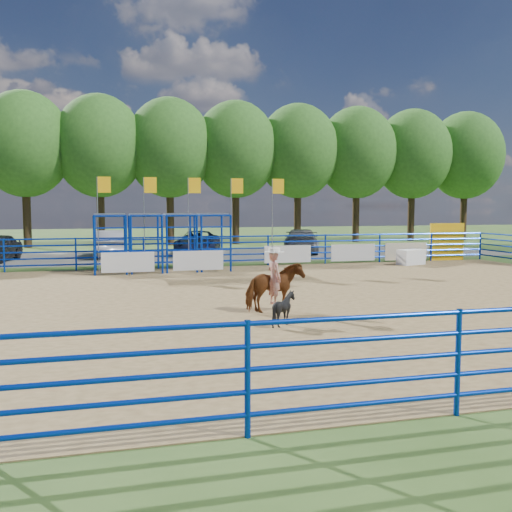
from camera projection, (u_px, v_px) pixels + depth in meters
name	position (u px, v px, depth m)	size (l,w,h in m)	color
ground	(264.00, 301.00, 17.57)	(120.00, 120.00, 0.00)	#446327
arena_dirt	(264.00, 300.00, 17.57)	(30.00, 20.00, 0.02)	#94794A
gravel_strip	(187.00, 255.00, 33.95)	(40.00, 10.00, 0.01)	slate
announcer_table	(411.00, 257.00, 28.19)	(1.41, 0.66, 0.75)	white
horse_and_rider	(274.00, 281.00, 15.55)	(1.71, 1.06, 2.49)	brown
calf	(284.00, 309.00, 13.80)	(0.67, 0.75, 0.83)	black
car_b	(109.00, 243.00, 32.67)	(1.62, 4.64, 1.53)	gray
car_c	(198.00, 243.00, 34.02)	(2.36, 5.12, 1.42)	black
car_d	(301.00, 241.00, 35.28)	(2.10, 5.15, 1.50)	#5D5D5F
perimeter_fence	(264.00, 277.00, 17.51)	(30.10, 20.10, 1.50)	#0831B6
chute_assembly	(170.00, 243.00, 25.50)	(19.32, 2.41, 4.20)	#0831B6
treeline	(169.00, 143.00, 41.96)	(56.40, 6.40, 11.24)	#3F2B19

